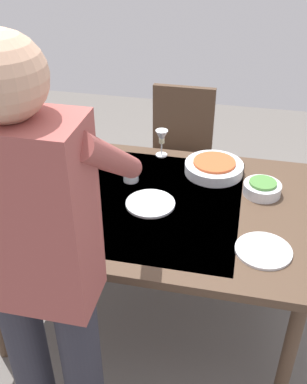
{
  "coord_description": "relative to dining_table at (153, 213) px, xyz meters",
  "views": [
    {
      "loc": [
        -0.37,
        1.72,
        1.93
      ],
      "look_at": [
        0.0,
        0.0,
        0.77
      ],
      "focal_mm": 42.47,
      "sensor_mm": 36.0,
      "label": 1
    }
  ],
  "objects": [
    {
      "name": "ground_plane",
      "position": [
        0.0,
        0.0,
        -0.66
      ],
      "size": [
        6.0,
        6.0,
        0.0
      ],
      "primitive_type": "plane",
      "color": "#66605B"
    },
    {
      "name": "dining_table",
      "position": [
        0.0,
        0.0,
        0.0
      ],
      "size": [
        1.46,
        1.04,
        0.72
      ],
      "color": "#4C3828",
      "rests_on": "ground_plane"
    },
    {
      "name": "chair_near",
      "position": [
        0.02,
        -0.9,
        -0.13
      ],
      "size": [
        0.4,
        0.4,
        0.91
      ],
      "color": "#352114",
      "rests_on": "ground_plane"
    },
    {
      "name": "person_server",
      "position": [
        0.18,
        0.78,
        0.31
      ],
      "size": [
        0.42,
        0.61,
        1.69
      ],
      "color": "#2D2D38",
      "rests_on": "ground_plane"
    },
    {
      "name": "wine_bottle",
      "position": [
        0.6,
        0.01,
        0.18
      ],
      "size": [
        0.07,
        0.07,
        0.3
      ],
      "color": "black",
      "rests_on": "dining_table"
    },
    {
      "name": "wine_glass_left",
      "position": [
        0.65,
        0.17,
        0.17
      ],
      "size": [
        0.07,
        0.07,
        0.15
      ],
      "color": "white",
      "rests_on": "dining_table"
    },
    {
      "name": "wine_glass_right",
      "position": [
        0.05,
        -0.44,
        0.17
      ],
      "size": [
        0.07,
        0.07,
        0.15
      ],
      "color": "white",
      "rests_on": "dining_table"
    },
    {
      "name": "water_cup_near_left",
      "position": [
        0.15,
        -0.15,
        0.12
      ],
      "size": [
        0.08,
        0.08,
        0.1
      ],
      "primitive_type": "cylinder",
      "color": "silver",
      "rests_on": "dining_table"
    },
    {
      "name": "water_cup_near_right",
      "position": [
        0.23,
        0.28,
        0.11
      ],
      "size": [
        0.07,
        0.07,
        0.09
      ],
      "primitive_type": "cylinder",
      "color": "silver",
      "rests_on": "dining_table"
    },
    {
      "name": "serving_bowl_pasta",
      "position": [
        -0.25,
        -0.32,
        0.1
      ],
      "size": [
        0.3,
        0.3,
        0.07
      ],
      "color": "silver",
      "rests_on": "dining_table"
    },
    {
      "name": "side_bowl_salad",
      "position": [
        -0.49,
        -0.17,
        0.1
      ],
      "size": [
        0.18,
        0.18,
        0.07
      ],
      "color": "silver",
      "rests_on": "dining_table"
    },
    {
      "name": "dinner_plate_near",
      "position": [
        -0.51,
        0.26,
        0.07
      ],
      "size": [
        0.23,
        0.23,
        0.01
      ],
      "primitive_type": "cylinder",
      "color": "silver",
      "rests_on": "dining_table"
    },
    {
      "name": "dinner_plate_far",
      "position": [
        0.01,
        0.03,
        0.07
      ],
      "size": [
        0.23,
        0.23,
        0.01
      ],
      "primitive_type": "cylinder",
      "color": "silver",
      "rests_on": "dining_table"
    },
    {
      "name": "table_knife",
      "position": [
        0.52,
        0.34,
        0.07
      ],
      "size": [
        0.02,
        0.2,
        0.0
      ],
      "primitive_type": "cube",
      "rotation": [
        0.0,
        0.0,
        -0.01
      ],
      "color": "silver",
      "rests_on": "dining_table"
    },
    {
      "name": "table_fork",
      "position": [
        0.42,
        -0.23,
        0.07
      ],
      "size": [
        0.02,
        0.18,
        0.0
      ],
      "primitive_type": "cube",
      "rotation": [
        0.0,
        0.0,
        0.02
      ],
      "color": "silver",
      "rests_on": "dining_table"
    }
  ]
}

